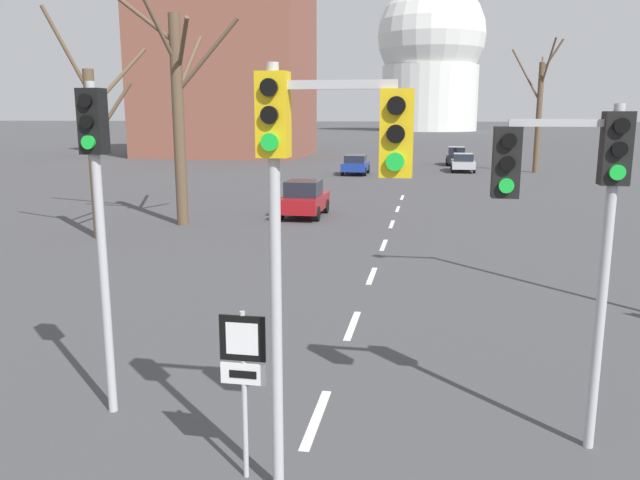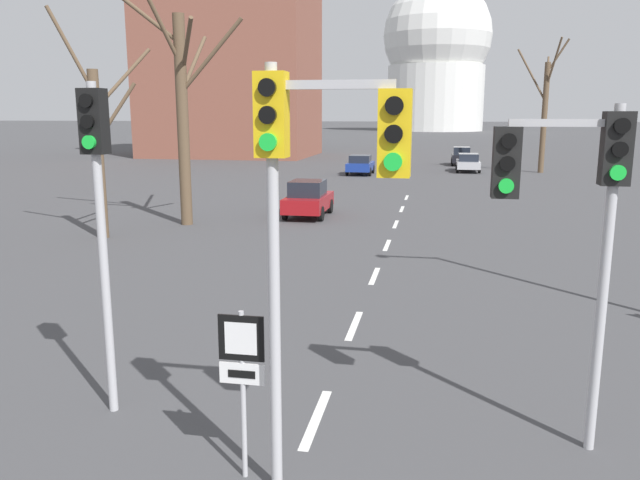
# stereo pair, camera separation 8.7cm
# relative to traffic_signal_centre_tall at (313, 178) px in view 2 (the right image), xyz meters

# --- Properties ---
(lane_stripe_1) EXTENTS (0.16, 2.00, 0.01)m
(lane_stripe_1) POSITION_rel_traffic_signal_centre_tall_xyz_m (-0.34, 1.94, -4.00)
(lane_stripe_1) COLOR silver
(lane_stripe_1) RESTS_ON ground_plane
(lane_stripe_2) EXTENTS (0.16, 2.00, 0.01)m
(lane_stripe_2) POSITION_rel_traffic_signal_centre_tall_xyz_m (-0.34, 6.44, -4.00)
(lane_stripe_2) COLOR silver
(lane_stripe_2) RESTS_ON ground_plane
(lane_stripe_3) EXTENTS (0.16, 2.00, 0.01)m
(lane_stripe_3) POSITION_rel_traffic_signal_centre_tall_xyz_m (-0.34, 10.94, -4.00)
(lane_stripe_3) COLOR silver
(lane_stripe_3) RESTS_ON ground_plane
(lane_stripe_4) EXTENTS (0.16, 2.00, 0.01)m
(lane_stripe_4) POSITION_rel_traffic_signal_centre_tall_xyz_m (-0.34, 15.44, -4.00)
(lane_stripe_4) COLOR silver
(lane_stripe_4) RESTS_ON ground_plane
(lane_stripe_5) EXTENTS (0.16, 2.00, 0.01)m
(lane_stripe_5) POSITION_rel_traffic_signal_centre_tall_xyz_m (-0.34, 19.94, -4.00)
(lane_stripe_5) COLOR silver
(lane_stripe_5) RESTS_ON ground_plane
(lane_stripe_6) EXTENTS (0.16, 2.00, 0.01)m
(lane_stripe_6) POSITION_rel_traffic_signal_centre_tall_xyz_m (-0.34, 24.44, -4.00)
(lane_stripe_6) COLOR silver
(lane_stripe_6) RESTS_ON ground_plane
(lane_stripe_7) EXTENTS (0.16, 2.00, 0.01)m
(lane_stripe_7) POSITION_rel_traffic_signal_centre_tall_xyz_m (-0.34, 28.94, -4.00)
(lane_stripe_7) COLOR silver
(lane_stripe_7) RESTS_ON ground_plane
(traffic_signal_centre_tall) EXTENTS (1.76, 0.34, 5.30)m
(traffic_signal_centre_tall) POSITION_rel_traffic_signal_centre_tall_xyz_m (0.00, 0.00, 0.00)
(traffic_signal_centre_tall) COLOR #B2B2B7
(traffic_signal_centre_tall) RESTS_ON ground_plane
(traffic_signal_near_right) EXTENTS (1.74, 0.34, 4.86)m
(traffic_signal_near_right) POSITION_rel_traffic_signal_centre_tall_xyz_m (3.21, 1.80, -0.33)
(traffic_signal_near_right) COLOR #B2B2B7
(traffic_signal_near_right) RESTS_ON ground_plane
(traffic_signal_near_left) EXTENTS (0.36, 0.34, 5.20)m
(traffic_signal_near_left) POSITION_rel_traffic_signal_centre_tall_xyz_m (-3.64, 1.61, -0.39)
(traffic_signal_near_left) COLOR #B2B2B7
(traffic_signal_near_left) RESTS_ON ground_plane
(route_sign_post) EXTENTS (0.60, 0.08, 2.29)m
(route_sign_post) POSITION_rel_traffic_signal_centre_tall_xyz_m (-0.97, 0.18, -2.46)
(route_sign_post) COLOR #B2B2B7
(route_sign_post) RESTS_ON ground_plane
(sedan_near_left) EXTENTS (1.92, 4.49, 1.50)m
(sedan_near_left) POSITION_rel_traffic_signal_centre_tall_xyz_m (3.79, 46.47, -3.23)
(sedan_near_left) COLOR #B7B7BC
(sedan_near_left) RESTS_ON ground_plane
(sedan_near_right) EXTENTS (1.85, 3.85, 1.70)m
(sedan_near_right) POSITION_rel_traffic_signal_centre_tall_xyz_m (-4.53, 21.26, -3.16)
(sedan_near_right) COLOR maroon
(sedan_near_right) RESTS_ON ground_plane
(sedan_mid_centre) EXTENTS (1.95, 3.84, 1.54)m
(sedan_mid_centre) POSITION_rel_traffic_signal_centre_tall_xyz_m (-4.70, 42.25, -3.22)
(sedan_mid_centre) COLOR navy
(sedan_mid_centre) RESTS_ON ground_plane
(sedan_far_left) EXTENTS (1.82, 4.04, 1.71)m
(sedan_far_left) POSITION_rel_traffic_signal_centre_tall_xyz_m (3.45, 53.15, -3.16)
(sedan_far_left) COLOR black
(sedan_far_left) RESTS_ON ground_plane
(bare_tree_left_near) EXTENTS (6.39, 5.27, 10.41)m
(bare_tree_left_near) POSITION_rel_traffic_signal_centre_tall_xyz_m (-9.32, 18.26, 1.07)
(bare_tree_left_near) COLOR brown
(bare_tree_left_near) RESTS_ON ground_plane
(bare_tree_right_near) EXTENTS (3.80, 3.97, 10.51)m
(bare_tree_right_near) POSITION_rel_traffic_signal_centre_tall_xyz_m (9.61, 46.72, 1.06)
(bare_tree_right_near) COLOR brown
(bare_tree_right_near) RESTS_ON ground_plane
(bare_tree_left_far) EXTENTS (2.87, 2.52, 8.57)m
(bare_tree_left_far) POSITION_rel_traffic_signal_centre_tall_xyz_m (-11.29, 14.88, -0.40)
(bare_tree_left_far) COLOR brown
(bare_tree_left_far) RESTS_ON ground_plane
(capitol_dome) EXTENTS (29.87, 29.87, 42.19)m
(capitol_dome) POSITION_rel_traffic_signal_centre_tall_xyz_m (-0.34, 176.64, 16.54)
(capitol_dome) COLOR silver
(capitol_dome) RESTS_ON ground_plane
(apartment_block_left) EXTENTS (18.00, 14.00, 25.66)m
(apartment_block_left) POSITION_rel_traffic_signal_centre_tall_xyz_m (-21.87, 62.30, 8.82)
(apartment_block_left) COLOR brown
(apartment_block_left) RESTS_ON ground_plane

